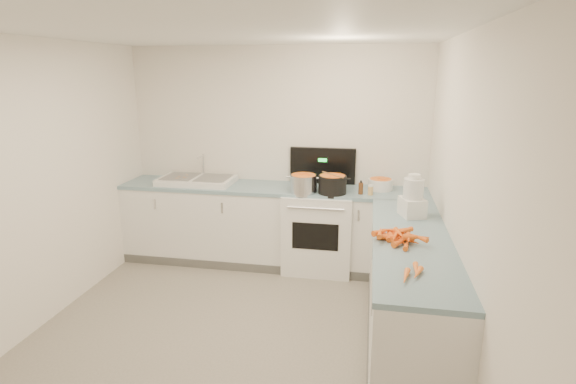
% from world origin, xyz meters
% --- Properties ---
extents(floor, '(3.50, 4.00, 0.00)m').
position_xyz_m(floor, '(0.00, 0.00, 0.00)').
color(floor, gray).
rests_on(floor, ground).
extents(ceiling, '(3.50, 4.00, 0.00)m').
position_xyz_m(ceiling, '(0.00, 0.00, 2.50)').
color(ceiling, white).
rests_on(ceiling, ground).
extents(wall_back, '(3.50, 0.00, 2.50)m').
position_xyz_m(wall_back, '(0.00, 2.00, 1.25)').
color(wall_back, white).
rests_on(wall_back, ground).
extents(wall_front, '(3.50, 0.00, 2.50)m').
position_xyz_m(wall_front, '(0.00, -2.00, 1.25)').
color(wall_front, white).
rests_on(wall_front, ground).
extents(wall_left, '(0.00, 4.00, 2.50)m').
position_xyz_m(wall_left, '(-1.75, 0.00, 1.25)').
color(wall_left, white).
rests_on(wall_left, ground).
extents(wall_right, '(0.00, 4.00, 2.50)m').
position_xyz_m(wall_right, '(1.75, 0.00, 1.25)').
color(wall_right, white).
rests_on(wall_right, ground).
extents(counter_back, '(3.50, 0.62, 0.94)m').
position_xyz_m(counter_back, '(0.00, 1.70, 0.47)').
color(counter_back, white).
rests_on(counter_back, ground).
extents(counter_right, '(0.62, 2.20, 0.94)m').
position_xyz_m(counter_right, '(1.45, 0.30, 0.47)').
color(counter_right, white).
rests_on(counter_right, ground).
extents(stove, '(0.76, 0.65, 1.36)m').
position_xyz_m(stove, '(0.55, 1.69, 0.47)').
color(stove, white).
rests_on(stove, ground).
extents(sink, '(0.86, 0.52, 0.31)m').
position_xyz_m(sink, '(-0.90, 1.70, 0.98)').
color(sink, white).
rests_on(sink, counter_back).
extents(steel_pot, '(0.36, 0.36, 0.21)m').
position_xyz_m(steel_pot, '(0.39, 1.52, 1.03)').
color(steel_pot, silver).
rests_on(steel_pot, stove).
extents(black_pot, '(0.36, 0.36, 0.22)m').
position_xyz_m(black_pot, '(0.70, 1.54, 1.03)').
color(black_pot, black).
rests_on(black_pot, stove).
extents(wooden_spoon, '(0.25, 0.26, 0.01)m').
position_xyz_m(wooden_spoon, '(0.70, 1.54, 1.15)').
color(wooden_spoon, '#AD7A47').
rests_on(wooden_spoon, black_pot).
extents(mixing_bowl, '(0.32, 0.32, 0.12)m').
position_xyz_m(mixing_bowl, '(1.22, 1.78, 1.00)').
color(mixing_bowl, white).
rests_on(mixing_bowl, counter_back).
extents(extract_bottle, '(0.05, 0.05, 0.13)m').
position_xyz_m(extract_bottle, '(1.01, 1.56, 1.00)').
color(extract_bottle, '#593319').
rests_on(extract_bottle, counter_back).
extents(spice_jar, '(0.05, 0.05, 0.09)m').
position_xyz_m(spice_jar, '(1.11, 1.54, 0.99)').
color(spice_jar, '#E5B266').
rests_on(spice_jar, counter_back).
extents(food_processor, '(0.25, 0.28, 0.39)m').
position_xyz_m(food_processor, '(1.49, 0.88, 1.11)').
color(food_processor, white).
rests_on(food_processor, counter_right).
extents(carrot_pile, '(0.44, 0.40, 0.09)m').
position_xyz_m(carrot_pile, '(1.33, 0.23, 0.98)').
color(carrot_pile, orange).
rests_on(carrot_pile, counter_right).
extents(peeled_carrots, '(0.16, 0.30, 0.04)m').
position_xyz_m(peeled_carrots, '(1.39, -0.39, 0.96)').
color(peeled_carrots, orange).
rests_on(peeled_carrots, counter_right).
extents(peelings, '(0.22, 0.22, 0.01)m').
position_xyz_m(peelings, '(-1.08, 1.65, 1.02)').
color(peelings, tan).
rests_on(peelings, sink).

